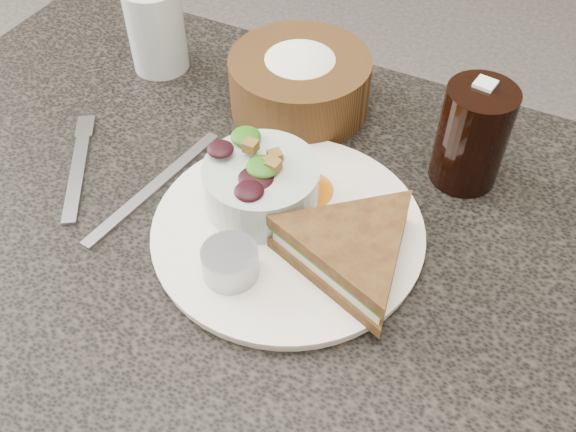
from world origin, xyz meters
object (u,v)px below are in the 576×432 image
at_px(sandwich, 352,251).
at_px(dressing_ramekin, 230,263).
at_px(dinner_plate, 288,231).
at_px(cola_glass, 473,132).
at_px(bread_basket, 300,75).
at_px(salad_bowl, 261,179).
at_px(water_glass, 156,29).
at_px(dining_table, 250,385).

height_order(sandwich, dressing_ramekin, sandwich).
bearing_deg(dressing_ramekin, dinner_plate, 73.83).
height_order(sandwich, cola_glass, cola_glass).
distance_m(sandwich, bread_basket, 0.28).
relative_size(dinner_plate, dressing_ramekin, 5.10).
distance_m(sandwich, salad_bowl, 0.13).
height_order(bread_basket, cola_glass, cola_glass).
relative_size(dressing_ramekin, bread_basket, 0.32).
distance_m(cola_glass, water_glass, 0.44).
distance_m(salad_bowl, cola_glass, 0.24).
relative_size(dining_table, cola_glass, 7.47).
bearing_deg(cola_glass, salad_bowl, -140.07).
xyz_separation_m(dining_table, water_glass, (-0.24, 0.21, 0.43)).
relative_size(sandwich, cola_glass, 1.33).
bearing_deg(bread_basket, water_glass, -179.64).
bearing_deg(dinner_plate, water_glass, 146.01).
relative_size(sandwich, bread_basket, 0.99).
distance_m(bread_basket, water_glass, 0.22).
bearing_deg(cola_glass, dining_table, -137.37).
distance_m(dinner_plate, bread_basket, 0.23).
distance_m(sandwich, water_glass, 0.44).
height_order(salad_bowl, dressing_ramekin, salad_bowl).
distance_m(dinner_plate, dressing_ramekin, 0.09).
height_order(sandwich, salad_bowl, salad_bowl).
xyz_separation_m(salad_bowl, bread_basket, (-0.04, 0.18, 0.00)).
distance_m(dining_table, bread_basket, 0.48).
bearing_deg(cola_glass, sandwich, -107.77).
relative_size(dining_table, bread_basket, 5.57).
distance_m(dining_table, water_glass, 0.54).
bearing_deg(dinner_plate, bread_basket, 112.76).
height_order(dinner_plate, water_glass, water_glass).
bearing_deg(sandwich, salad_bowl, -177.57).
bearing_deg(bread_basket, salad_bowl, -76.68).
bearing_deg(dinner_plate, dressing_ramekin, -106.17).
bearing_deg(cola_glass, bread_basket, 172.48).
relative_size(dressing_ramekin, cola_glass, 0.42).
xyz_separation_m(dining_table, cola_glass, (0.20, 0.19, 0.44)).
bearing_deg(bread_basket, sandwich, -53.28).
xyz_separation_m(sandwich, dressing_ramekin, (-0.10, -0.06, -0.01)).
relative_size(sandwich, salad_bowl, 1.42).
bearing_deg(dinner_plate, sandwich, -12.73).
xyz_separation_m(dinner_plate, salad_bowl, (-0.04, 0.02, 0.04)).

